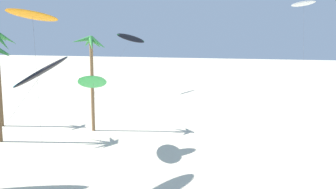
{
  "coord_description": "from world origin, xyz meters",
  "views": [
    {
      "loc": [
        5.11,
        -4.23,
        10.83
      ],
      "look_at": [
        0.0,
        16.99,
        7.34
      ],
      "focal_mm": 43.49,
      "sensor_mm": 36.0,
      "label": 1
    }
  ],
  "objects_px": {
    "flying_kite_1": "(43,71)",
    "flying_kite_3": "(131,38)",
    "flying_kite_8": "(32,15)",
    "flying_kite_0": "(93,82)",
    "flying_kite_6": "(304,3)",
    "palm_tree_2": "(91,55)"
  },
  "relations": [
    {
      "from": "flying_kite_1",
      "to": "flying_kite_8",
      "type": "height_order",
      "value": "flying_kite_8"
    },
    {
      "from": "flying_kite_0",
      "to": "flying_kite_8",
      "type": "height_order",
      "value": "flying_kite_8"
    },
    {
      "from": "flying_kite_3",
      "to": "flying_kite_8",
      "type": "xyz_separation_m",
      "value": [
        3.15,
        -35.59,
        2.71
      ]
    },
    {
      "from": "palm_tree_2",
      "to": "flying_kite_6",
      "type": "relative_size",
      "value": 0.67
    },
    {
      "from": "flying_kite_0",
      "to": "flying_kite_3",
      "type": "xyz_separation_m",
      "value": [
        -8.25,
        34.85,
        3.03
      ]
    },
    {
      "from": "flying_kite_1",
      "to": "flying_kite_3",
      "type": "xyz_separation_m",
      "value": [
        -8.22,
        42.89,
        1.27
      ]
    },
    {
      "from": "palm_tree_2",
      "to": "flying_kite_1",
      "type": "bearing_deg",
      "value": -77.66
    },
    {
      "from": "flying_kite_0",
      "to": "flying_kite_3",
      "type": "height_order",
      "value": "flying_kite_3"
    },
    {
      "from": "palm_tree_2",
      "to": "flying_kite_0",
      "type": "distance_m",
      "value": 8.29
    },
    {
      "from": "flying_kite_1",
      "to": "flying_kite_3",
      "type": "distance_m",
      "value": 43.69
    },
    {
      "from": "flying_kite_1",
      "to": "flying_kite_8",
      "type": "relative_size",
      "value": 0.97
    },
    {
      "from": "flying_kite_0",
      "to": "flying_kite_8",
      "type": "bearing_deg",
      "value": -171.76
    },
    {
      "from": "flying_kite_6",
      "to": "flying_kite_8",
      "type": "distance_m",
      "value": 39.39
    },
    {
      "from": "flying_kite_8",
      "to": "flying_kite_6",
      "type": "bearing_deg",
      "value": 51.15
    },
    {
      "from": "flying_kite_3",
      "to": "flying_kite_8",
      "type": "relative_size",
      "value": 0.96
    },
    {
      "from": "flying_kite_3",
      "to": "flying_kite_6",
      "type": "distance_m",
      "value": 28.72
    },
    {
      "from": "flying_kite_0",
      "to": "flying_kite_6",
      "type": "relative_size",
      "value": 0.49
    },
    {
      "from": "flying_kite_0",
      "to": "flying_kite_8",
      "type": "relative_size",
      "value": 0.58
    },
    {
      "from": "palm_tree_2",
      "to": "flying_kite_8",
      "type": "relative_size",
      "value": 0.79
    },
    {
      "from": "flying_kite_0",
      "to": "flying_kite_1",
      "type": "height_order",
      "value": "flying_kite_1"
    },
    {
      "from": "flying_kite_3",
      "to": "flying_kite_6",
      "type": "bearing_deg",
      "value": -10.14
    },
    {
      "from": "flying_kite_6",
      "to": "flying_kite_1",
      "type": "bearing_deg",
      "value": -117.32
    }
  ]
}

